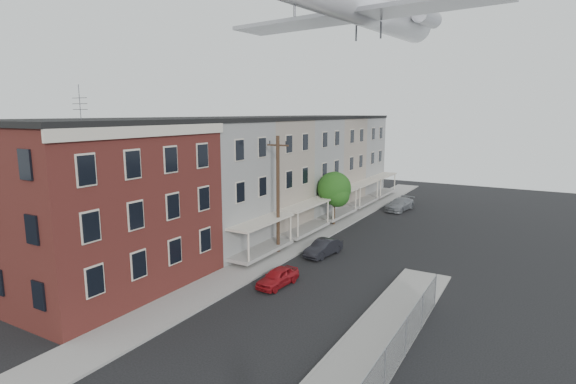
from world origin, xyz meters
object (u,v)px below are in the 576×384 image
(car_mid, at_px, (323,248))
(car_far, at_px, (400,204))
(street_tree, at_px, (335,190))
(airplane, at_px, (367,7))
(utility_pole, at_px, (278,193))
(car_near, at_px, (278,277))

(car_mid, distance_m, car_far, 18.67)
(street_tree, bearing_deg, airplane, -3.69)
(street_tree, relative_size, airplane, 0.19)
(car_far, xyz_separation_m, airplane, (-0.78, -10.04, 18.81))
(street_tree, height_order, car_mid, street_tree)
(utility_pole, xyz_separation_m, street_tree, (0.33, 9.92, -1.22))
(utility_pole, bearing_deg, airplane, 72.77)
(car_far, height_order, airplane, airplane)
(airplane, bearing_deg, utility_pole, -107.23)
(street_tree, height_order, car_near, street_tree)
(utility_pole, height_order, car_mid, utility_pole)
(car_near, bearing_deg, utility_pole, 125.67)
(airplane, bearing_deg, car_far, 85.58)
(utility_pole, distance_m, car_mid, 5.35)
(car_near, bearing_deg, car_far, 94.02)
(car_far, bearing_deg, car_mid, -84.38)
(car_far, relative_size, airplane, 0.17)
(car_near, bearing_deg, street_tree, 106.04)
(car_near, relative_size, car_mid, 0.89)
(car_near, distance_m, airplane, 24.45)
(utility_pole, relative_size, car_far, 1.93)
(utility_pole, bearing_deg, car_far, 79.13)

